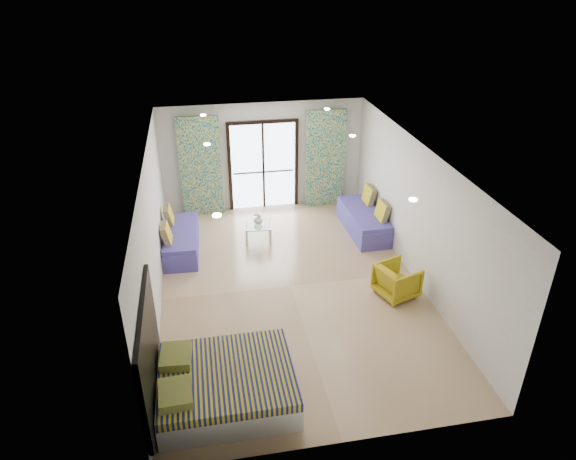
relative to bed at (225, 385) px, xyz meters
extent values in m
cube|color=black|center=(1.48, 6.41, 1.96)|extent=(1.76, 0.08, 0.08)
cube|color=black|center=(0.64, 6.41, 0.82)|extent=(0.08, 0.08, 2.20)
cube|color=black|center=(2.32, 6.41, 0.82)|extent=(0.08, 0.08, 2.20)
cube|color=black|center=(1.48, 6.41, 0.82)|extent=(0.05, 0.06, 2.20)
cube|color=#595451|center=(1.48, 6.43, 0.67)|extent=(1.52, 0.03, 0.04)
cube|color=silver|center=(-0.07, 6.27, 0.97)|extent=(1.00, 0.10, 2.50)
cube|color=silver|center=(3.03, 6.27, 0.97)|extent=(1.00, 0.10, 2.50)
cylinder|color=#FFE0B2|center=(0.08, 0.70, 2.39)|extent=(0.12, 0.12, 0.02)
cylinder|color=#FFE0B2|center=(2.88, 0.70, 2.39)|extent=(0.12, 0.12, 0.02)
cylinder|color=#FFE0B2|center=(0.08, 3.70, 2.39)|extent=(0.12, 0.12, 0.02)
cylinder|color=#FFE0B2|center=(2.88, 3.70, 2.39)|extent=(0.12, 0.12, 0.02)
cylinder|color=#FFE0B2|center=(0.08, 5.70, 2.39)|extent=(0.12, 0.12, 0.02)
cylinder|color=#FFE0B2|center=(2.88, 5.70, 2.39)|extent=(0.12, 0.12, 0.02)
cube|color=black|center=(-0.98, 0.00, 0.77)|extent=(0.06, 2.10, 1.50)
cube|color=silver|center=(-0.99, 1.25, 0.77)|extent=(0.02, 0.10, 0.10)
cube|color=silver|center=(0.03, 0.00, -0.09)|extent=(1.94, 1.56, 0.39)
cube|color=navy|center=(0.03, 0.00, 0.18)|extent=(1.93, 1.59, 0.15)
cube|color=#15604D|center=(-0.67, -0.37, 0.32)|extent=(0.46, 0.56, 0.14)
cube|color=#15604D|center=(-0.67, 0.37, 0.32)|extent=(0.47, 0.56, 0.14)
cube|color=#49409A|center=(-0.62, 4.48, -0.08)|extent=(0.78, 1.85, 0.41)
cube|color=#49409A|center=(-0.62, 4.48, 0.18)|extent=(0.76, 1.81, 0.10)
cube|color=navy|center=(-0.89, 4.06, 0.41)|extent=(0.22, 0.46, 0.42)
cube|color=navy|center=(-0.86, 4.91, 0.41)|extent=(0.22, 0.46, 0.42)
cube|color=#49409A|center=(3.58, 4.64, -0.07)|extent=(0.78, 1.91, 0.42)
cube|color=#49409A|center=(3.58, 4.64, 0.19)|extent=(0.76, 1.87, 0.11)
cube|color=navy|center=(3.85, 4.21, 0.44)|extent=(0.22, 0.48, 0.44)
cube|color=navy|center=(3.83, 5.09, 0.44)|extent=(0.22, 0.48, 0.44)
cylinder|color=silver|center=(0.80, 4.43, -0.08)|extent=(0.05, 0.05, 0.39)
cylinder|color=silver|center=(1.33, 4.38, -0.08)|extent=(0.05, 0.05, 0.39)
cylinder|color=silver|center=(0.85, 4.96, -0.08)|extent=(0.05, 0.05, 0.39)
cylinder|color=silver|center=(1.38, 4.90, -0.08)|extent=(0.05, 0.05, 0.39)
cube|color=#8CA59E|center=(1.09, 4.67, 0.11)|extent=(0.67, 0.67, 0.02)
sphere|color=white|center=(1.14, 4.66, 0.33)|extent=(0.07, 0.07, 0.07)
sphere|color=white|center=(1.10, 4.71, 0.35)|extent=(0.07, 0.07, 0.07)
sphere|color=white|center=(1.04, 4.67, 0.37)|extent=(0.07, 0.07, 0.07)
sphere|color=white|center=(1.09, 4.62, 0.39)|extent=(0.07, 0.07, 0.07)
imported|color=white|center=(1.10, 4.70, 0.23)|extent=(0.27, 0.28, 0.21)
imported|color=#AE9916|center=(3.40, 2.05, 0.08)|extent=(0.84, 0.87, 0.71)
camera|label=1|loc=(-0.10, -5.55, 5.48)|focal=32.00mm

